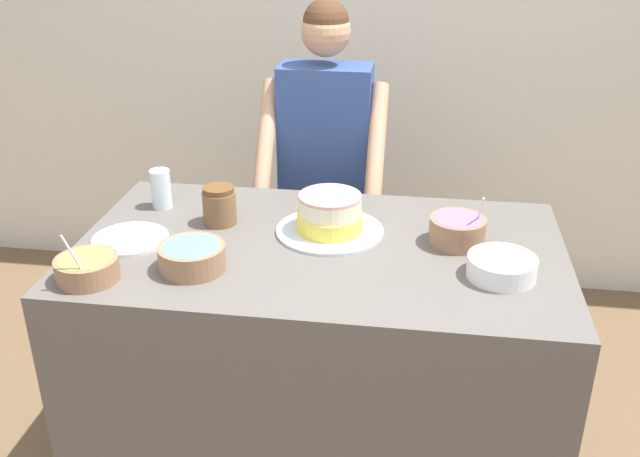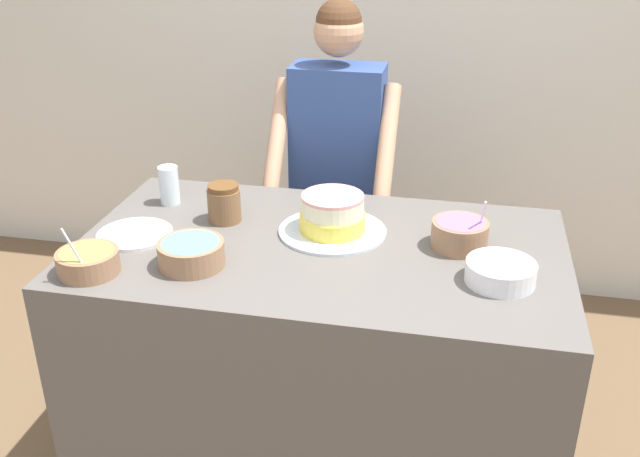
% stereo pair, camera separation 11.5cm
% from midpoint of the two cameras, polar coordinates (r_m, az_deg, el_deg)
% --- Properties ---
extents(wall_back, '(10.00, 0.05, 2.60)m').
position_cam_midpoint_polar(wall_back, '(3.54, 6.30, 15.26)').
color(wall_back, silver).
rests_on(wall_back, ground_plane).
extents(counter, '(1.50, 0.86, 0.93)m').
position_cam_midpoint_polar(counter, '(2.44, 1.41, -11.17)').
color(counter, '#5B5651').
rests_on(counter, ground_plane).
extents(person_baker, '(0.49, 0.43, 1.56)m').
position_cam_midpoint_polar(person_baker, '(2.86, 2.52, 5.62)').
color(person_baker, '#2D2D38').
rests_on(person_baker, ground_plane).
extents(cake, '(0.34, 0.34, 0.13)m').
position_cam_midpoint_polar(cake, '(2.25, 2.48, 0.94)').
color(cake, silver).
rests_on(cake, counter).
extents(frosting_bowl_pink, '(0.19, 0.19, 0.06)m').
position_cam_midpoint_polar(frosting_bowl_pink, '(2.05, 15.83, -3.34)').
color(frosting_bowl_pink, white).
rests_on(frosting_bowl_pink, counter).
extents(frosting_bowl_purple, '(0.17, 0.17, 0.17)m').
position_cam_midpoint_polar(frosting_bowl_purple, '(2.21, 12.59, -0.40)').
color(frosting_bowl_purple, '#936B4C').
rests_on(frosting_bowl_purple, counter).
extents(frosting_bowl_blue, '(0.19, 0.19, 0.07)m').
position_cam_midpoint_polar(frosting_bowl_blue, '(2.08, -8.71, -1.95)').
color(frosting_bowl_blue, '#936B4C').
rests_on(frosting_bowl_blue, counter).
extents(frosting_bowl_olive, '(0.18, 0.18, 0.17)m').
position_cam_midpoint_polar(frosting_bowl_olive, '(2.11, -16.60, -2.53)').
color(frosting_bowl_olive, '#936B4C').
rests_on(frosting_bowl_olive, counter).
extents(drinking_glass, '(0.07, 0.07, 0.13)m').
position_cam_midpoint_polar(drinking_glass, '(2.50, -10.70, 3.41)').
color(drinking_glass, silver).
rests_on(drinking_glass, counter).
extents(ceramic_plate, '(0.24, 0.24, 0.01)m').
position_cam_midpoint_polar(ceramic_plate, '(2.31, -13.22, -0.47)').
color(ceramic_plate, silver).
rests_on(ceramic_plate, counter).
extents(stoneware_jar, '(0.11, 0.11, 0.13)m').
position_cam_midpoint_polar(stoneware_jar, '(2.34, -6.29, 2.01)').
color(stoneware_jar, brown).
rests_on(stoneware_jar, counter).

